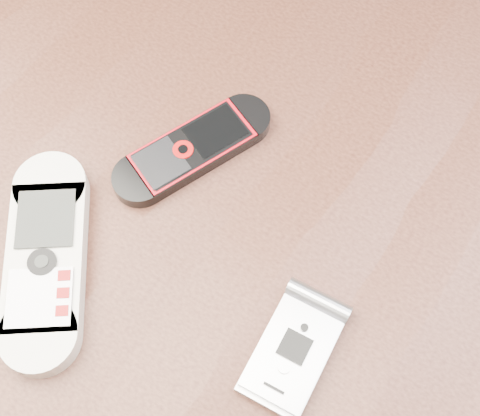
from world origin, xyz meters
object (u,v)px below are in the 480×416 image
nokia_white (46,258)px  motorola_razr (292,352)px  nokia_black_red (193,149)px  table (235,258)px

nokia_white → motorola_razr: 0.19m
nokia_white → motorola_razr: bearing=-24.0°
motorola_razr → nokia_black_red: bearing=142.7°
table → nokia_white: size_ratio=6.98×
nokia_white → nokia_black_red: size_ratio=1.21×
nokia_white → nokia_black_red: (0.04, 0.14, -0.00)m
table → motorola_razr: size_ratio=12.87×
table → nokia_white: bearing=-129.8°
table → nokia_black_red: size_ratio=8.48×
nokia_white → table: bearing=14.3°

